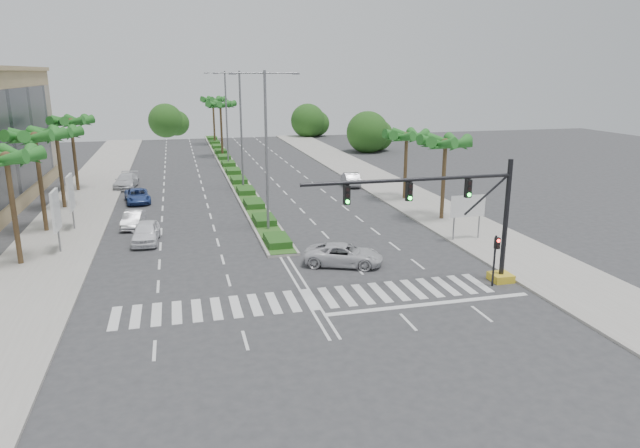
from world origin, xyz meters
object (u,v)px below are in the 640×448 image
object	(u,v)px
car_parked_c	(137,196)
car_parked_d	(126,181)
car_parked_a	(146,232)
car_crossing	(344,255)
car_right	(351,179)
car_parked_b	(133,219)

from	to	relation	value
car_parked_c	car_parked_d	world-z (taller)	car_parked_d
car_parked_a	car_crossing	xyz separation A→B (m)	(12.35, -8.26, -0.08)
car_parked_a	car_parked_d	world-z (taller)	car_parked_a
car_parked_d	car_right	size ratio (longest dim) A/B	1.13
car_parked_a	car_crossing	distance (m)	14.86
car_parked_d	car_parked_c	bearing A→B (deg)	-72.21
car_parked_d	car_parked_a	bearing A→B (deg)	-75.95
car_parked_c	car_parked_d	distance (m)	7.82
car_parked_c	car_crossing	xyz separation A→B (m)	(13.65, -22.02, 0.05)
car_parked_c	car_parked_d	size ratio (longest dim) A/B	0.90
car_right	car_parked_d	bearing A→B (deg)	-3.65
car_parked_a	car_parked_b	world-z (taller)	car_parked_a
car_parked_b	car_right	world-z (taller)	car_right
car_crossing	car_right	world-z (taller)	car_right
car_parked_b	car_parked_c	world-z (taller)	car_parked_b
car_parked_a	car_parked_b	bearing A→B (deg)	107.33
car_parked_b	car_crossing	bearing A→B (deg)	-36.67
car_parked_b	car_crossing	size ratio (longest dim) A/B	0.79
car_right	car_parked_c	bearing A→B (deg)	15.45
car_parked_a	car_parked_c	size ratio (longest dim) A/B	0.98
car_parked_b	car_parked_d	world-z (taller)	car_parked_d
car_parked_a	car_parked_b	size ratio (longest dim) A/B	1.15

